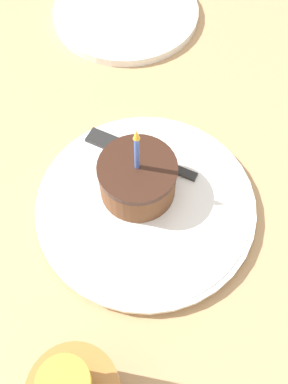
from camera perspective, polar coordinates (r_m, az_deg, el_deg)
The scene contains 5 objects.
ground_plane at distance 0.61m, azimuth -0.22°, elevation -1.37°, with size 2.40×2.40×0.04m.
plate at distance 0.58m, azimuth 0.00°, elevation -1.73°, with size 0.28×0.28×0.02m.
cake_slice at distance 0.55m, azimuth -0.77°, elevation 1.50°, with size 0.10×0.10×0.12m.
fork at distance 0.61m, azimuth -1.45°, elevation 5.11°, with size 0.12×0.14×0.00m.
side_plate at distance 0.83m, azimuth -2.31°, elevation 21.85°, with size 0.25×0.25×0.01m.
Camera 1 is at (-0.29, 0.06, 0.52)m, focal length 42.00 mm.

